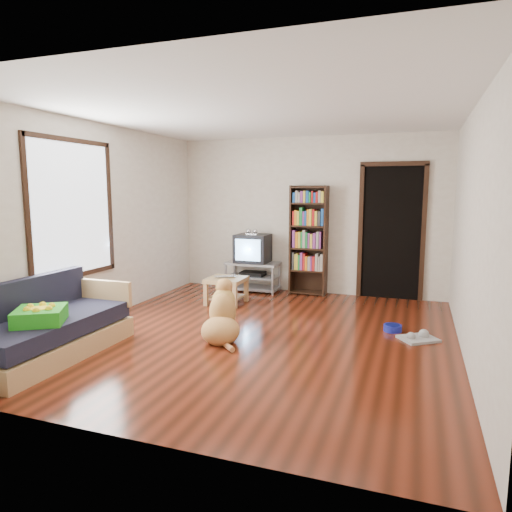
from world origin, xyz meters
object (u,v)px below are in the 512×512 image
(green_cushion, at_px, (40,316))
(laptop, at_px, (226,277))
(bookshelf, at_px, (309,234))
(crt_tv, at_px, (253,248))
(sofa, at_px, (48,331))
(grey_rag, at_px, (418,339))
(coffee_table, at_px, (226,285))
(dog, at_px, (222,317))
(dog_bowl, at_px, (393,328))
(tv_stand, at_px, (253,275))

(green_cushion, xyz_separation_m, laptop, (0.77, 2.84, -0.08))
(bookshelf, bearing_deg, crt_tv, -175.68)
(green_cushion, xyz_separation_m, sofa, (-0.12, 0.21, -0.23))
(grey_rag, distance_m, sofa, 4.11)
(laptop, xyz_separation_m, coffee_table, (-0.00, 0.03, -0.13))
(bookshelf, bearing_deg, sofa, -117.32)
(crt_tv, bearing_deg, coffee_table, -94.56)
(bookshelf, height_order, dog, bookshelf)
(coffee_table, bearing_deg, bookshelf, 45.92)
(crt_tv, height_order, dog, crt_tv)
(dog_bowl, relative_size, bookshelf, 0.12)
(green_cushion, xyz_separation_m, tv_stand, (0.85, 3.84, -0.23))
(green_cushion, bearing_deg, laptop, 43.31)
(tv_stand, relative_size, bookshelf, 0.50)
(dog_bowl, bearing_deg, bookshelf, 131.30)
(dog_bowl, bearing_deg, green_cushion, -145.02)
(green_cushion, bearing_deg, dog_bowl, 3.45)
(laptop, distance_m, tv_stand, 1.01)
(laptop, bearing_deg, coffee_table, 61.30)
(crt_tv, bearing_deg, tv_stand, -90.00)
(tv_stand, bearing_deg, dog, -77.97)
(dog, bearing_deg, dog_bowl, 27.49)
(grey_rag, distance_m, tv_stand, 3.27)
(dog_bowl, relative_size, tv_stand, 0.24)
(green_cushion, bearing_deg, sofa, 88.81)
(laptop, xyz_separation_m, tv_stand, (0.08, 1.00, -0.14))
(tv_stand, height_order, coffee_table, tv_stand)
(laptop, distance_m, dog, 1.66)
(laptop, bearing_deg, grey_rag, -45.01)
(green_cushion, distance_m, tv_stand, 3.94)
(green_cushion, distance_m, bookshelf, 4.36)
(dog_bowl, bearing_deg, tv_stand, 146.97)
(tv_stand, distance_m, sofa, 3.76)
(green_cushion, height_order, sofa, sofa)
(crt_tv, distance_m, dog, 2.66)
(laptop, bearing_deg, green_cushion, -133.87)
(dog_bowl, height_order, crt_tv, crt_tv)
(sofa, bearing_deg, coffee_table, 71.42)
(grey_rag, relative_size, coffee_table, 0.73)
(green_cushion, relative_size, laptop, 1.36)
(crt_tv, relative_size, coffee_table, 1.05)
(dog_bowl, distance_m, sofa, 3.97)
(laptop, xyz_separation_m, crt_tv, (0.08, 1.02, 0.33))
(coffee_table, height_order, dog, dog)
(dog_bowl, height_order, dog, dog)
(tv_stand, distance_m, coffee_table, 0.97)
(crt_tv, xyz_separation_m, coffee_table, (-0.08, -0.99, -0.46))
(tv_stand, bearing_deg, coffee_table, -94.66)
(tv_stand, bearing_deg, bookshelf, 5.63)
(dog_bowl, relative_size, grey_rag, 0.55)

